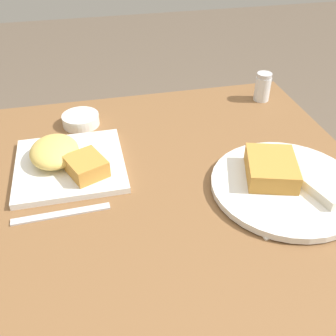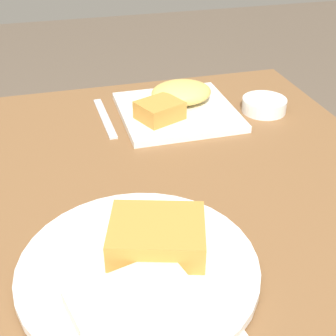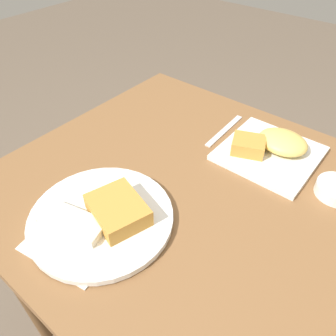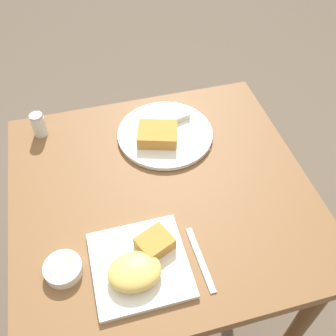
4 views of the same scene
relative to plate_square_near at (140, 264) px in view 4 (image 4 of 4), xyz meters
name	(u,v)px [view 4 (image 4 of 4)]	position (x,y,z in m)	size (l,w,h in m)	color
ground_plane	(164,298)	(0.11, 0.23, -0.79)	(8.00, 8.00, 0.00)	brown
dining_table	(162,210)	(0.11, 0.23, -0.13)	(0.85, 0.82, 0.77)	brown
menu_card	(168,132)	(0.19, 0.45, -0.02)	(0.22, 0.28, 0.00)	silver
plate_square_near	(140,264)	(0.00, 0.00, 0.00)	(0.23, 0.23, 0.06)	white
plate_oval_far	(163,133)	(0.17, 0.43, 0.00)	(0.31, 0.31, 0.05)	white
sauce_ramekin	(63,269)	(-0.18, 0.04, -0.01)	(0.09, 0.09, 0.03)	white
salt_shaker	(39,126)	(-0.21, 0.55, 0.01)	(0.04, 0.04, 0.08)	white
butter_knife	(200,259)	(0.15, -0.01, -0.02)	(0.02, 0.19, 0.00)	silver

